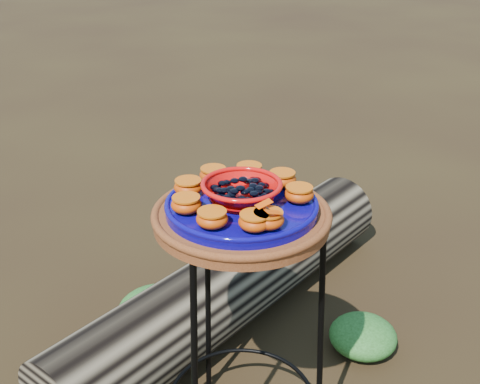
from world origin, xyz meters
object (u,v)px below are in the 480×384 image
terracotta_saucer (242,218)px  plant_stand (241,341)px  red_bowl (242,193)px  driftwood_log (233,284)px  cobalt_plate (242,207)px

terracotta_saucer → plant_stand: bearing=0.0°
red_bowl → driftwood_log: red_bowl is taller
red_bowl → driftwood_log: size_ratio=0.11×
cobalt_plate → red_bowl: red_bowl is taller
terracotta_saucer → cobalt_plate: bearing=0.0°
cobalt_plate → driftwood_log: size_ratio=0.23×
red_bowl → cobalt_plate: bearing=0.0°
red_bowl → plant_stand: bearing=0.0°
plant_stand → cobalt_plate: cobalt_plate is taller
driftwood_log → cobalt_plate: bearing=-114.8°
plant_stand → driftwood_log: (0.24, 0.51, -0.20)m
terracotta_saucer → red_bowl: 0.07m
plant_stand → cobalt_plate: size_ratio=1.96×
cobalt_plate → red_bowl: 0.04m
red_bowl → terracotta_saucer: bearing=0.0°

